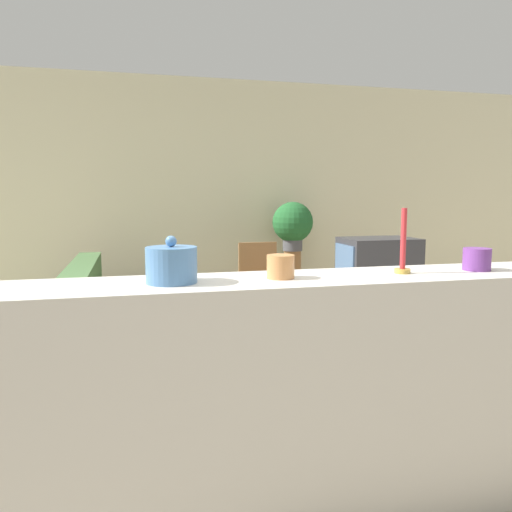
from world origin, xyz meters
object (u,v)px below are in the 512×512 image
couch (122,331)px  television (378,264)px  wooden_chair (261,284)px  potted_plant (293,224)px  decorative_bowl (171,265)px

couch → television: size_ratio=2.74×
couch → wooden_chair: size_ratio=2.03×
potted_plant → couch: bearing=-146.4°
decorative_bowl → potted_plant: bearing=64.6°
decorative_bowl → wooden_chair: bearing=69.0°
television → decorative_bowl: decorative_bowl is taller
television → potted_plant: bearing=111.4°
couch → television: bearing=1.9°
wooden_chair → decorative_bowl: bearing=-111.0°
television → couch: bearing=-178.1°
potted_plant → wooden_chair: bearing=-133.4°
wooden_chair → decorative_bowl: size_ratio=4.60×
television → wooden_chair: 1.17m
couch → decorative_bowl: 2.32m
wooden_chair → television: bearing=-32.5°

